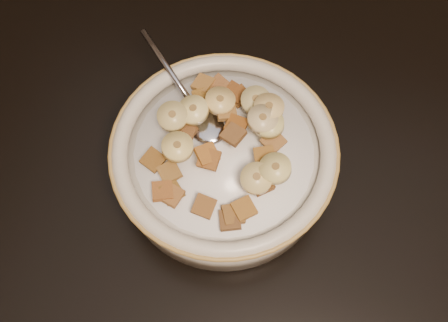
# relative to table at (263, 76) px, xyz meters

# --- Properties ---
(floor) EXTENTS (4.00, 4.50, 0.10)m
(floor) POSITION_rel_table_xyz_m (0.00, 0.00, -0.78)
(floor) COLOR #422816
(floor) RESTS_ON ground
(table) EXTENTS (1.43, 0.95, 0.04)m
(table) POSITION_rel_table_xyz_m (0.00, 0.00, 0.00)
(table) COLOR black
(table) RESTS_ON floor
(cereal_bowl) EXTENTS (0.22, 0.22, 0.05)m
(cereal_bowl) POSITION_rel_table_xyz_m (-0.02, -0.15, 0.05)
(cereal_bowl) COLOR #BAB39D
(cereal_bowl) RESTS_ON table
(milk) EXTENTS (0.19, 0.19, 0.00)m
(milk) POSITION_rel_table_xyz_m (-0.02, -0.15, 0.07)
(milk) COLOR white
(milk) RESTS_ON cereal_bowl
(spoon) EXTENTS (0.07, 0.07, 0.01)m
(spoon) POSITION_rel_table_xyz_m (-0.04, -0.13, 0.08)
(spoon) COLOR #9296A9
(spoon) RESTS_ON cereal_bowl
(cereal_square_0) EXTENTS (0.03, 0.03, 0.01)m
(cereal_square_0) POSITION_rel_table_xyz_m (0.03, -0.18, 0.09)
(cereal_square_0) COLOR brown
(cereal_square_0) RESTS_ON milk
(cereal_square_1) EXTENTS (0.03, 0.03, 0.01)m
(cereal_square_1) POSITION_rel_table_xyz_m (-0.02, -0.12, 0.09)
(cereal_square_1) COLOR brown
(cereal_square_1) RESTS_ON milk
(cereal_square_2) EXTENTS (0.03, 0.03, 0.01)m
(cereal_square_2) POSITION_rel_table_xyz_m (-0.06, -0.21, 0.08)
(cereal_square_2) COLOR brown
(cereal_square_2) RESTS_ON milk
(cereal_square_3) EXTENTS (0.03, 0.03, 0.01)m
(cereal_square_3) POSITION_rel_table_xyz_m (-0.04, -0.08, 0.08)
(cereal_square_3) COLOR brown
(cereal_square_3) RESTS_ON milk
(cereal_square_4) EXTENTS (0.03, 0.03, 0.01)m
(cereal_square_4) POSITION_rel_table_xyz_m (-0.08, -0.13, 0.08)
(cereal_square_4) COLOR #9B5E33
(cereal_square_4) RESTS_ON milk
(cereal_square_5) EXTENTS (0.03, 0.03, 0.01)m
(cereal_square_5) POSITION_rel_table_xyz_m (-0.05, -0.10, 0.08)
(cereal_square_5) COLOR brown
(cereal_square_5) RESTS_ON milk
(cereal_square_6) EXTENTS (0.03, 0.03, 0.01)m
(cereal_square_6) POSITION_rel_table_xyz_m (-0.04, -0.10, 0.08)
(cereal_square_6) COLOR #99602C
(cereal_square_6) RESTS_ON milk
(cereal_square_7) EXTENTS (0.03, 0.03, 0.01)m
(cereal_square_7) POSITION_rel_table_xyz_m (0.01, -0.22, 0.08)
(cereal_square_7) COLOR olive
(cereal_square_7) RESTS_ON milk
(cereal_square_8) EXTENTS (0.02, 0.02, 0.01)m
(cereal_square_8) POSITION_rel_table_xyz_m (-0.03, -0.17, 0.09)
(cereal_square_8) COLOR brown
(cereal_square_8) RESTS_ON milk
(cereal_square_9) EXTENTS (0.03, 0.03, 0.01)m
(cereal_square_9) POSITION_rel_table_xyz_m (-0.06, -0.21, 0.08)
(cereal_square_9) COLOR brown
(cereal_square_9) RESTS_ON milk
(cereal_square_10) EXTENTS (0.03, 0.03, 0.01)m
(cereal_square_10) POSITION_rel_table_xyz_m (-0.01, -0.09, 0.08)
(cereal_square_10) COLOR brown
(cereal_square_10) RESTS_ON milk
(cereal_square_11) EXTENTS (0.02, 0.02, 0.01)m
(cereal_square_11) POSITION_rel_table_xyz_m (0.02, -0.10, 0.08)
(cereal_square_11) COLOR #995D19
(cereal_square_11) RESTS_ON milk
(cereal_square_12) EXTENTS (0.03, 0.03, 0.01)m
(cereal_square_12) POSITION_rel_table_xyz_m (0.04, -0.17, 0.08)
(cereal_square_12) COLOR brown
(cereal_square_12) RESTS_ON milk
(cereal_square_13) EXTENTS (0.02, 0.02, 0.01)m
(cereal_square_13) POSITION_rel_table_xyz_m (-0.02, -0.22, 0.08)
(cereal_square_13) COLOR brown
(cereal_square_13) RESTS_ON milk
(cereal_square_14) EXTENTS (0.03, 0.03, 0.01)m
(cereal_square_14) POSITION_rel_table_xyz_m (0.01, -0.23, 0.08)
(cereal_square_14) COLOR brown
(cereal_square_14) RESTS_ON milk
(cereal_square_15) EXTENTS (0.03, 0.03, 0.01)m
(cereal_square_15) POSITION_rel_table_xyz_m (0.03, -0.16, 0.09)
(cereal_square_15) COLOR brown
(cereal_square_15) RESTS_ON milk
(cereal_square_16) EXTENTS (0.02, 0.02, 0.01)m
(cereal_square_16) POSITION_rel_table_xyz_m (-0.01, -0.13, 0.09)
(cereal_square_16) COLOR brown
(cereal_square_16) RESTS_ON milk
(cereal_square_17) EXTENTS (0.03, 0.03, 0.01)m
(cereal_square_17) POSITION_rel_table_xyz_m (0.03, -0.14, 0.09)
(cereal_square_17) COLOR #9B682F
(cereal_square_17) RESTS_ON milk
(cereal_square_18) EXTENTS (0.03, 0.03, 0.01)m
(cereal_square_18) POSITION_rel_table_xyz_m (-0.06, -0.21, 0.08)
(cereal_square_18) COLOR brown
(cereal_square_18) RESTS_ON milk
(cereal_square_19) EXTENTS (0.03, 0.03, 0.01)m
(cereal_square_19) POSITION_rel_table_xyz_m (-0.06, -0.08, 0.08)
(cereal_square_19) COLOR brown
(cereal_square_19) RESTS_ON milk
(cereal_square_20) EXTENTS (0.03, 0.03, 0.01)m
(cereal_square_20) POSITION_rel_table_xyz_m (-0.08, -0.18, 0.08)
(cereal_square_20) COLOR brown
(cereal_square_20) RESTS_ON milk
(cereal_square_21) EXTENTS (0.02, 0.02, 0.01)m
(cereal_square_21) POSITION_rel_table_xyz_m (-0.06, -0.15, 0.09)
(cereal_square_21) COLOR brown
(cereal_square_21) RESTS_ON milk
(cereal_square_22) EXTENTS (0.03, 0.03, 0.01)m
(cereal_square_22) POSITION_rel_table_xyz_m (-0.06, -0.15, 0.09)
(cereal_square_22) COLOR brown
(cereal_square_22) RESTS_ON milk
(cereal_square_23) EXTENTS (0.03, 0.03, 0.01)m
(cereal_square_23) POSITION_rel_table_xyz_m (-0.03, -0.17, 0.10)
(cereal_square_23) COLOR #9A641F
(cereal_square_23) RESTS_ON milk
(cereal_square_24) EXTENTS (0.03, 0.03, 0.01)m
(cereal_square_24) POSITION_rel_table_xyz_m (-0.02, -0.09, 0.08)
(cereal_square_24) COLOR brown
(cereal_square_24) RESTS_ON milk
(cereal_square_25) EXTENTS (0.03, 0.03, 0.01)m
(cereal_square_25) POSITION_rel_table_xyz_m (-0.01, -0.14, 0.10)
(cereal_square_25) COLOR brown
(cereal_square_25) RESTS_ON milk
(cereal_square_26) EXTENTS (0.03, 0.03, 0.01)m
(cereal_square_26) POSITION_rel_table_xyz_m (0.02, -0.21, 0.08)
(cereal_square_26) COLOR #8C5F21
(cereal_square_26) RESTS_ON milk
(cereal_square_27) EXTENTS (0.03, 0.03, 0.01)m
(cereal_square_27) POSITION_rel_table_xyz_m (-0.06, -0.19, 0.08)
(cereal_square_27) COLOR brown
(cereal_square_27) RESTS_ON milk
(banana_slice_0) EXTENTS (0.04, 0.04, 0.01)m
(banana_slice_0) POSITION_rel_table_xyz_m (-0.03, -0.11, 0.10)
(banana_slice_0) COLOR #EDCC76
(banana_slice_0) RESTS_ON milk
(banana_slice_1) EXTENTS (0.04, 0.04, 0.02)m
(banana_slice_1) POSITION_rel_table_xyz_m (-0.05, -0.13, 0.10)
(banana_slice_1) COLOR #F9E898
(banana_slice_1) RESTS_ON milk
(banana_slice_2) EXTENTS (0.04, 0.04, 0.01)m
(banana_slice_2) POSITION_rel_table_xyz_m (-0.07, -0.14, 0.10)
(banana_slice_2) COLOR #D3C377
(banana_slice_2) RESTS_ON milk
(banana_slice_3) EXTENTS (0.04, 0.04, 0.02)m
(banana_slice_3) POSITION_rel_table_xyz_m (0.00, -0.10, 0.09)
(banana_slice_3) COLOR #CCC180
(banana_slice_3) RESTS_ON milk
(banana_slice_4) EXTENTS (0.04, 0.04, 0.01)m
(banana_slice_4) POSITION_rel_table_xyz_m (-0.06, -0.17, 0.10)
(banana_slice_4) COLOR #F4E782
(banana_slice_4) RESTS_ON milk
(banana_slice_5) EXTENTS (0.04, 0.04, 0.02)m
(banana_slice_5) POSITION_rel_table_xyz_m (0.04, -0.17, 0.10)
(banana_slice_5) COLOR #F4DC86
(banana_slice_5) RESTS_ON milk
(banana_slice_6) EXTENTS (0.04, 0.04, 0.01)m
(banana_slice_6) POSITION_rel_table_xyz_m (0.02, -0.18, 0.10)
(banana_slice_6) COLOR #E8CE7D
(banana_slice_6) RESTS_ON milk
(banana_slice_7) EXTENTS (0.04, 0.04, 0.01)m
(banana_slice_7) POSITION_rel_table_xyz_m (0.02, -0.12, 0.10)
(banana_slice_7) COLOR beige
(banana_slice_7) RESTS_ON milk
(banana_slice_8) EXTENTS (0.04, 0.04, 0.01)m
(banana_slice_8) POSITION_rel_table_xyz_m (0.02, -0.11, 0.10)
(banana_slice_8) COLOR #CFB97D
(banana_slice_8) RESTS_ON milk
(banana_slice_9) EXTENTS (0.04, 0.04, 0.02)m
(banana_slice_9) POSITION_rel_table_xyz_m (0.02, -0.12, 0.10)
(banana_slice_9) COLOR #E9DC83
(banana_slice_9) RESTS_ON milk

